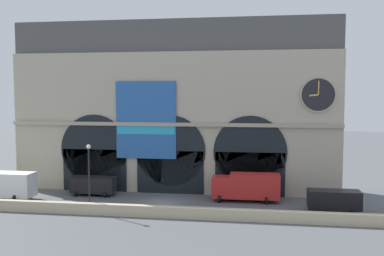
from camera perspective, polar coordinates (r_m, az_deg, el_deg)
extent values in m
plane|color=#54565B|center=(47.26, -4.15, -10.10)|extent=(200.00, 200.00, 0.00)
cube|color=#BCAD8C|center=(42.31, -5.69, -11.07)|extent=(90.00, 0.70, 1.11)
cube|color=#B2A891|center=(53.42, -2.39, 0.84)|extent=(40.01, 5.45, 17.02)
cube|color=#4C4C4C|center=(54.08, -2.37, 12.02)|extent=(40.01, 4.85, 3.94)
cube|color=black|center=(54.10, -12.94, -5.53)|extent=(8.14, 0.20, 5.19)
cylinder|color=black|center=(53.72, -12.99, -2.80)|extent=(8.57, 0.20, 8.57)
cube|color=black|center=(51.43, -2.96, -5.94)|extent=(8.14, 0.20, 5.19)
cylinder|color=black|center=(51.03, -2.97, -3.07)|extent=(8.57, 0.20, 8.57)
cube|color=black|center=(50.44, 7.77, -6.18)|extent=(8.14, 0.20, 5.19)
cylinder|color=black|center=(50.03, 7.81, -3.26)|extent=(8.57, 0.20, 8.57)
cylinder|color=#B2A891|center=(49.98, 16.60, 4.32)|extent=(3.95, 0.25, 3.95)
cylinder|color=black|center=(49.87, 16.62, 4.32)|extent=(3.66, 0.06, 3.66)
cube|color=gold|center=(49.74, 16.05, 4.26)|extent=(1.02, 0.04, 0.27)
cube|color=gold|center=(49.79, 16.66, 5.21)|extent=(0.14, 0.04, 1.56)
cube|color=#2659A5|center=(51.22, -6.22, 1.07)|extent=(7.37, 0.12, 9.31)
cube|color=#26A5D8|center=(51.22, -6.24, -0.14)|extent=(7.07, 0.04, 1.27)
cube|color=#A49A85|center=(50.61, -3.00, 0.50)|extent=(40.01, 0.50, 0.44)
cube|color=white|center=(52.65, -23.30, -6.97)|extent=(5.50, 2.30, 2.70)
cylinder|color=black|center=(51.42, -22.67, -8.76)|extent=(0.28, 0.84, 0.84)
cylinder|color=black|center=(53.16, -21.51, -8.30)|extent=(0.28, 0.84, 0.84)
cube|color=black|center=(51.99, -13.12, -7.43)|extent=(5.20, 2.00, 1.86)
cylinder|color=black|center=(52.05, -15.31, -8.50)|extent=(0.28, 0.68, 0.68)
cylinder|color=black|center=(53.66, -14.52, -8.10)|extent=(0.28, 0.68, 0.68)
cylinder|color=black|center=(50.75, -11.61, -8.77)|extent=(0.28, 0.68, 0.68)
cylinder|color=black|center=(52.40, -10.92, -8.34)|extent=(0.28, 0.68, 0.68)
cube|color=red|center=(48.31, 3.94, -7.86)|extent=(2.00, 2.30, 2.30)
cube|color=red|center=(48.13, 8.43, -7.70)|extent=(5.50, 2.30, 2.70)
cylinder|color=black|center=(47.57, 3.71, -9.48)|extent=(0.28, 0.84, 0.84)
cylinder|color=black|center=(49.58, 3.91, -8.91)|extent=(0.28, 0.84, 0.84)
cylinder|color=black|center=(47.44, 9.94, -9.58)|extent=(0.28, 0.84, 0.84)
cylinder|color=black|center=(49.45, 9.88, -9.00)|extent=(0.28, 0.84, 0.84)
cube|color=black|center=(46.02, 18.54, -9.09)|extent=(5.20, 2.00, 1.86)
cylinder|color=black|center=(45.11, 16.47, -10.53)|extent=(0.28, 0.68, 0.68)
cylinder|color=black|center=(46.83, 16.16, -9.97)|extent=(0.28, 0.68, 0.68)
cylinder|color=black|center=(45.74, 20.93, -10.44)|extent=(0.28, 0.68, 0.68)
cylinder|color=black|center=(47.44, 20.46, -9.89)|extent=(0.28, 0.68, 0.68)
cylinder|color=black|center=(44.41, -13.66, -6.86)|extent=(0.16, 0.16, 6.50)
sphere|color=#F2EDCC|center=(43.88, -13.74, -2.46)|extent=(0.44, 0.44, 0.44)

